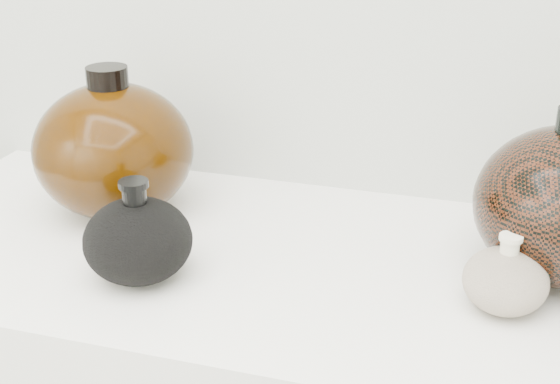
% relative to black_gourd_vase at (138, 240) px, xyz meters
% --- Properties ---
extents(black_gourd_vase, '(0.15, 0.15, 0.13)m').
position_rel_black_gourd_vase_xyz_m(black_gourd_vase, '(0.00, 0.00, 0.00)').
color(black_gourd_vase, black).
rests_on(black_gourd_vase, display_counter).
extents(cream_gourd_vase, '(0.12, 0.12, 0.10)m').
position_rel_black_gourd_vase_xyz_m(cream_gourd_vase, '(0.44, 0.06, -0.01)').
color(cream_gourd_vase, beige).
rests_on(cream_gourd_vase, display_counter).
extents(left_round_pot, '(0.30, 0.30, 0.22)m').
position_rel_black_gourd_vase_xyz_m(left_round_pot, '(-0.12, 0.17, 0.04)').
color(left_round_pot, black).
rests_on(left_round_pot, display_counter).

